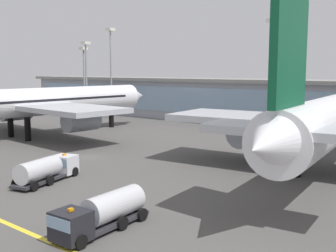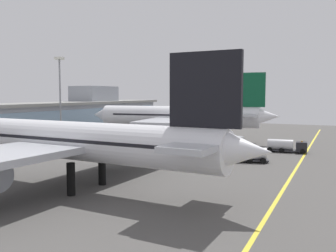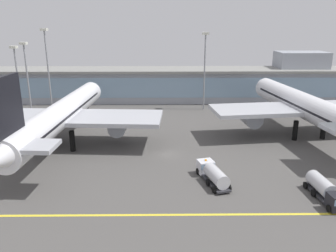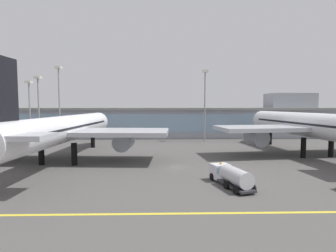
{
  "view_description": "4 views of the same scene",
  "coord_description": "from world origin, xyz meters",
  "px_view_note": "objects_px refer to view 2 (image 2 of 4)",
  "views": [
    {
      "loc": [
        47.82,
        -39.45,
        12.77
      ],
      "look_at": [
        6.17,
        11.25,
        3.97
      ],
      "focal_mm": 44.78,
      "sensor_mm": 36.0,
      "label": 1
    },
    {
      "loc": [
        -63.34,
        -28.89,
        13.2
      ],
      "look_at": [
        1.93,
        1.67,
        6.94
      ],
      "focal_mm": 39.69,
      "sensor_mm": 36.0,
      "label": 2
    },
    {
      "loc": [
        -0.53,
        -62.71,
        25.35
      ],
      "look_at": [
        0.22,
        8.7,
        3.29
      ],
      "focal_mm": 36.19,
      "sensor_mm": 36.0,
      "label": 3
    },
    {
      "loc": [
        -2.57,
        -50.49,
        11.53
      ],
      "look_at": [
        -1.03,
        12.37,
        6.77
      ],
      "focal_mm": 29.47,
      "sensor_mm": 36.0,
      "label": 4
    }
  ],
  "objects_px": {
    "fuel_tanker_truck": "(288,146)",
    "airliner_near_left": "(68,141)",
    "airliner_near_right": "(179,117)",
    "baggage_tug_near": "(243,154)",
    "apron_light_mast_west": "(60,87)"
  },
  "relations": [
    {
      "from": "fuel_tanker_truck",
      "to": "airliner_near_left",
      "type": "bearing_deg",
      "value": -121.81
    },
    {
      "from": "airliner_near_left",
      "to": "airliner_near_right",
      "type": "xyz_separation_m",
      "value": [
        53.8,
        6.15,
        0.28
      ]
    },
    {
      "from": "baggage_tug_near",
      "to": "fuel_tanker_truck",
      "type": "bearing_deg",
      "value": -126.83
    },
    {
      "from": "airliner_near_right",
      "to": "apron_light_mast_west",
      "type": "bearing_deg",
      "value": 32.6
    },
    {
      "from": "baggage_tug_near",
      "to": "apron_light_mast_west",
      "type": "xyz_separation_m",
      "value": [
        3.92,
        48.39,
        13.34
      ]
    },
    {
      "from": "baggage_tug_near",
      "to": "apron_light_mast_west",
      "type": "distance_m",
      "value": 50.34
    },
    {
      "from": "airliner_near_right",
      "to": "fuel_tanker_truck",
      "type": "relative_size",
      "value": 5.85
    },
    {
      "from": "airliner_near_right",
      "to": "fuel_tanker_truck",
      "type": "xyz_separation_m",
      "value": [
        -8.11,
        -30.22,
        -5.33
      ]
    },
    {
      "from": "airliner_near_left",
      "to": "airliner_near_right",
      "type": "bearing_deg",
      "value": -80.18
    },
    {
      "from": "airliner_near_right",
      "to": "apron_light_mast_west",
      "type": "distance_m",
      "value": 32.79
    },
    {
      "from": "airliner_near_left",
      "to": "apron_light_mast_west",
      "type": "relative_size",
      "value": 2.54
    },
    {
      "from": "airliner_near_left",
      "to": "apron_light_mast_west",
      "type": "bearing_deg",
      "value": -44.28
    },
    {
      "from": "fuel_tanker_truck",
      "to": "baggage_tug_near",
      "type": "xyz_separation_m",
      "value": [
        -16.05,
        6.36,
        0.0
      ]
    },
    {
      "from": "airliner_near_left",
      "to": "fuel_tanker_truck",
      "type": "bearing_deg",
      "value": -114.49
    },
    {
      "from": "airliner_near_left",
      "to": "baggage_tug_near",
      "type": "height_order",
      "value": "airliner_near_left"
    }
  ]
}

